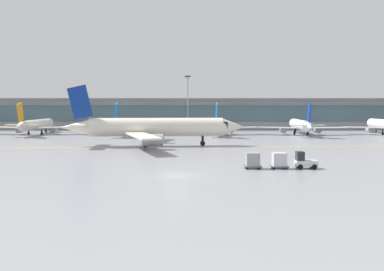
# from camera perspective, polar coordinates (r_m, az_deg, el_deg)

# --- Properties ---
(ground_plane) EXTENTS (400.00, 400.00, 0.00)m
(ground_plane) POSITION_cam_1_polar(r_m,az_deg,el_deg) (45.12, -1.80, -5.64)
(ground_plane) COLOR gray
(taxiway_centreline_stripe) EXTENTS (109.86, 6.29, 0.01)m
(taxiway_centreline_stripe) POSITION_cam_1_polar(r_m,az_deg,el_deg) (75.05, -4.88, -1.61)
(taxiway_centreline_stripe) COLOR yellow
(taxiway_centreline_stripe) RESTS_ON ground_plane
(terminal_concourse) EXTENTS (178.21, 11.00, 9.60)m
(terminal_concourse) POSITION_cam_1_polar(r_m,az_deg,el_deg) (130.29, -0.48, 3.13)
(terminal_concourse) COLOR #9EA3A8
(terminal_concourse) RESTS_ON ground_plane
(gate_airplane_1) EXTENTS (23.31, 24.97, 8.30)m
(gate_airplane_1) POSITION_cam_1_polar(r_m,az_deg,el_deg) (113.18, -20.64, 1.42)
(gate_airplane_1) COLOR silver
(gate_airplane_1) RESTS_ON ground_plane
(gate_airplane_2) EXTENTS (23.31, 25.00, 8.30)m
(gate_airplane_2) POSITION_cam_1_polar(r_m,az_deg,el_deg) (105.57, -9.29, 1.45)
(gate_airplane_2) COLOR white
(gate_airplane_2) RESTS_ON ground_plane
(gate_airplane_3) EXTENTS (23.30, 25.00, 8.30)m
(gate_airplane_3) POSITION_cam_1_polar(r_m,az_deg,el_deg) (105.35, 3.26, 1.49)
(gate_airplane_3) COLOR silver
(gate_airplane_3) RESTS_ON ground_plane
(gate_airplane_4) EXTENTS (23.26, 25.06, 8.30)m
(gate_airplane_4) POSITION_cam_1_polar(r_m,az_deg,el_deg) (108.19, 15.09, 1.43)
(gate_airplane_4) COLOR silver
(gate_airplane_4) RESTS_ON ground_plane
(taxiing_regional_jet) EXTENTS (34.54, 32.09, 11.44)m
(taxiing_regional_jet) POSITION_cam_1_polar(r_m,az_deg,el_deg) (76.77, -5.09, 1.09)
(taxiing_regional_jet) COLOR silver
(taxiing_regional_jet) RESTS_ON ground_plane
(baggage_tug) EXTENTS (2.61, 1.63, 2.10)m
(baggage_tug) POSITION_cam_1_polar(r_m,az_deg,el_deg) (51.89, 15.58, -3.48)
(baggage_tug) COLOR silver
(baggage_tug) RESTS_ON ground_plane
(cargo_dolly_lead) EXTENTS (2.11, 1.61, 1.94)m
(cargo_dolly_lead) POSITION_cam_1_polar(r_m,az_deg,el_deg) (51.13, 12.29, -3.35)
(cargo_dolly_lead) COLOR #595B60
(cargo_dolly_lead) RESTS_ON ground_plane
(cargo_dolly_trailing) EXTENTS (2.11, 1.61, 1.94)m
(cargo_dolly_trailing) POSITION_cam_1_polar(r_m,az_deg,el_deg) (50.53, 8.67, -3.39)
(cargo_dolly_trailing) COLOR #595B60
(cargo_dolly_trailing) RESTS_ON ground_plane
(apron_light_mast_1) EXTENTS (1.80, 0.36, 16.29)m
(apron_light_mast_1) POSITION_cam_1_polar(r_m,az_deg,el_deg) (122.67, -0.39, 4.89)
(apron_light_mast_1) COLOR gray
(apron_light_mast_1) RESTS_ON ground_plane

